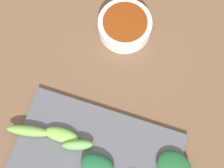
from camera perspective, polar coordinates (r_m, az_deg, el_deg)
tabletop at (r=0.76m, az=-0.97°, el=-2.81°), size 2.10×2.10×0.02m
sauce_bowl at (r=0.79m, az=2.18°, el=9.84°), size 0.12×0.12×0.04m
serving_plate at (r=0.73m, az=-2.39°, el=-11.48°), size 0.19×0.34×0.01m
broccoli_stalk_1 at (r=0.72m, az=-8.55°, el=-8.48°), size 0.03×0.07×0.02m
broccoli_leafy_2 at (r=0.72m, az=10.44°, el=-13.54°), size 0.08×0.09×0.02m
broccoli_leafy_3 at (r=0.71m, az=-2.48°, el=-13.56°), size 0.05×0.07×0.03m
broccoli_stalk_4 at (r=0.71m, az=-5.84°, el=-10.17°), size 0.04×0.07×0.03m
broccoli_stalk_5 at (r=0.74m, az=-13.90°, el=-7.68°), size 0.04×0.10×0.02m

